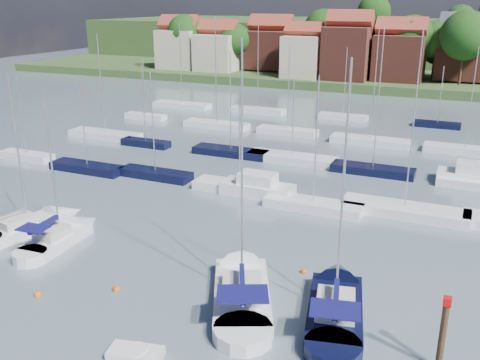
% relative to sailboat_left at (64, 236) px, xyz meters
% --- Properties ---
extents(ground, '(260.00, 260.00, 0.00)m').
position_rel_sailboat_left_xyz_m(ground, '(15.18, 35.52, -0.37)').
color(ground, '#4E626B').
rests_on(ground, ground).
extents(sailboat_left, '(3.11, 9.42, 12.72)m').
position_rel_sailboat_left_xyz_m(sailboat_left, '(0.00, 0.00, 0.00)').
color(sailboat_left, white).
rests_on(sailboat_left, ground).
extents(sailboat_centre, '(8.40, 13.00, 17.27)m').
position_rel_sailboat_left_xyz_m(sailboat_centre, '(15.48, -0.90, -0.02)').
color(sailboat_centre, white).
rests_on(sailboat_centre, ground).
extents(sailboat_navy, '(5.59, 12.17, 16.30)m').
position_rel_sailboat_left_xyz_m(sailboat_navy, '(21.63, -0.49, -0.01)').
color(sailboat_navy, black).
rests_on(sailboat_navy, ground).
extents(sailboat_far, '(4.87, 10.53, 13.57)m').
position_rel_sailboat_left_xyz_m(sailboat_far, '(-3.71, 0.83, -0.03)').
color(sailboat_far, white).
rests_on(sailboat_far, ground).
extents(tender, '(3.06, 1.88, 0.61)m').
position_rel_sailboat_left_xyz_m(tender, '(13.36, -9.78, -0.13)').
color(tender, white).
rests_on(tender, ground).
extents(timber_piling, '(0.40, 0.40, 6.40)m').
position_rel_sailboat_left_xyz_m(timber_piling, '(27.90, -4.31, 0.74)').
color(timber_piling, '#4C331E').
rests_on(timber_piling, ground).
extents(buoy_b, '(0.51, 0.51, 0.51)m').
position_rel_sailboat_left_xyz_m(buoy_b, '(4.19, -7.20, -0.37)').
color(buoy_b, '#D85914').
rests_on(buoy_b, ground).
extents(buoy_c, '(0.51, 0.51, 0.51)m').
position_rel_sailboat_left_xyz_m(buoy_c, '(8.32, -4.62, -0.37)').
color(buoy_c, '#D85914').
rests_on(buoy_c, ground).
extents(buoy_d, '(0.52, 0.52, 0.52)m').
position_rel_sailboat_left_xyz_m(buoy_d, '(17.70, -6.13, -0.37)').
color(buoy_d, beige).
rests_on(buoy_d, ground).
extents(buoy_e, '(0.43, 0.43, 0.43)m').
position_rel_sailboat_left_xyz_m(buoy_e, '(18.61, 2.59, -0.37)').
color(buoy_e, '#D85914').
rests_on(buoy_e, ground).
extents(marina_field, '(79.62, 41.41, 15.93)m').
position_rel_sailboat_left_xyz_m(marina_field, '(17.09, 30.67, 0.06)').
color(marina_field, white).
rests_on(marina_field, ground).
extents(far_shore_town, '(212.46, 90.00, 22.27)m').
position_rel_sailboat_left_xyz_m(far_shore_town, '(17.41, 128.19, 4.24)').
color(far_shore_town, '#3C552A').
rests_on(far_shore_town, ground).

